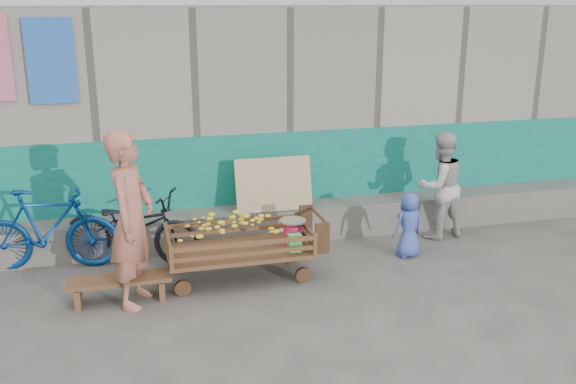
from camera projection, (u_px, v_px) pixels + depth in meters
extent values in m
plane|color=#4D4A46|center=(296.00, 323.00, 6.39)|extent=(80.00, 80.00, 0.00)
cube|color=gray|center=(226.00, 109.00, 9.76)|extent=(12.00, 3.00, 3.00)
cube|color=#106766|center=(246.00, 186.00, 8.58)|extent=(12.00, 0.03, 1.40)
cube|color=#5F5D58|center=(250.00, 225.00, 8.50)|extent=(12.00, 0.50, 0.45)
cube|color=tan|center=(274.00, 184.00, 8.29)|extent=(1.00, 0.19, 0.68)
cube|color=blue|center=(51.00, 61.00, 7.51)|extent=(0.55, 0.03, 1.00)
cube|color=#51351D|center=(239.00, 251.00, 7.33)|extent=(1.63, 0.82, 0.05)
cylinder|color=#362211|center=(183.00, 288.00, 6.96)|extent=(0.18, 0.05, 0.18)
cube|color=#51351D|center=(171.00, 258.00, 6.74)|extent=(0.05, 0.05, 0.25)
cylinder|color=#362211|center=(178.00, 267.00, 7.51)|extent=(0.18, 0.05, 0.18)
cube|color=#51351D|center=(166.00, 233.00, 7.45)|extent=(0.05, 0.05, 0.25)
cylinder|color=#362211|center=(303.00, 275.00, 7.29)|extent=(0.18, 0.05, 0.18)
cube|color=#51351D|center=(315.00, 244.00, 7.12)|extent=(0.05, 0.05, 0.25)
cylinder|color=#362211|center=(290.00, 255.00, 7.84)|extent=(0.18, 0.05, 0.18)
cube|color=#51351D|center=(297.00, 222.00, 7.83)|extent=(0.05, 0.05, 0.25)
cube|color=#51351D|center=(245.00, 254.00, 6.94)|extent=(1.58, 0.04, 0.05)
cube|color=#51351D|center=(245.00, 244.00, 6.91)|extent=(1.58, 0.04, 0.05)
cube|color=#51351D|center=(233.00, 230.00, 7.65)|extent=(1.58, 0.04, 0.05)
cube|color=#51351D|center=(233.00, 222.00, 7.62)|extent=(1.58, 0.04, 0.05)
cube|color=#51351D|center=(169.00, 248.00, 7.11)|extent=(0.04, 0.76, 0.05)
cube|color=#51351D|center=(168.00, 239.00, 7.07)|extent=(0.04, 0.76, 0.05)
cube|color=#51351D|center=(305.00, 235.00, 7.49)|extent=(0.04, 0.76, 0.05)
cube|color=#51351D|center=(305.00, 226.00, 7.45)|extent=(0.04, 0.76, 0.05)
cylinder|color=#362211|center=(319.00, 216.00, 7.46)|extent=(0.04, 0.73, 0.04)
cube|color=#362211|center=(306.00, 219.00, 7.80)|extent=(0.16, 0.04, 0.36)
cube|color=#362211|center=(322.00, 239.00, 7.18)|extent=(0.16, 0.04, 0.36)
ellipsoid|color=yellow|center=(231.00, 233.00, 7.24)|extent=(1.18, 0.63, 0.40)
cylinder|color=#F72269|center=(293.00, 234.00, 7.44)|extent=(0.22, 0.22, 0.24)
cylinder|color=silver|center=(293.00, 224.00, 7.40)|extent=(0.03, 0.03, 0.05)
cylinder|color=silver|center=(293.00, 221.00, 7.39)|extent=(0.31, 0.31, 0.02)
cube|color=#44D34A|center=(295.00, 243.00, 7.20)|extent=(0.15, 0.11, 0.20)
cube|color=#51351D|center=(119.00, 279.00, 6.79)|extent=(1.08, 0.32, 0.04)
cube|color=#51351D|center=(78.00, 296.00, 6.73)|extent=(0.06, 0.30, 0.22)
cube|color=#51351D|center=(161.00, 287.00, 6.94)|extent=(0.06, 0.30, 0.22)
imported|color=#B16854|center=(132.00, 220.00, 6.57)|extent=(0.66, 0.79, 1.86)
imported|color=#B8B8B2|center=(440.00, 186.00, 8.51)|extent=(0.78, 0.66, 1.44)
imported|color=#3E54B5|center=(409.00, 225.00, 7.95)|extent=(0.45, 0.34, 0.83)
imported|color=black|center=(132.00, 227.00, 7.74)|extent=(1.82, 1.27, 0.91)
imported|color=navy|center=(48.00, 230.00, 7.55)|extent=(1.69, 0.67, 0.99)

